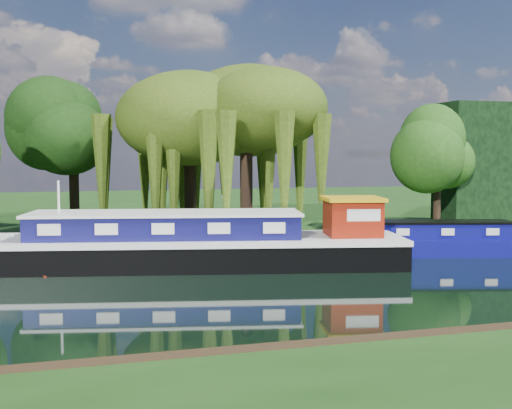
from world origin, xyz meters
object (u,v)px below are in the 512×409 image
object	(u,v)px
narrowboat	(421,242)
white_cruiser	(494,253)
red_dinghy	(72,272)
dutch_barge	(193,244)

from	to	relation	value
narrowboat	white_cruiser	world-z (taller)	narrowboat
red_dinghy	white_cruiser	bearing A→B (deg)	-86.06
dutch_barge	red_dinghy	xyz separation A→B (m)	(-5.30, 0.13, -1.01)
narrowboat	dutch_barge	bearing A→B (deg)	-164.63
narrowboat	red_dinghy	world-z (taller)	narrowboat
dutch_barge	white_cruiser	world-z (taller)	dutch_barge
dutch_barge	red_dinghy	world-z (taller)	dutch_barge
dutch_barge	narrowboat	size ratio (longest dim) A/B	1.54
red_dinghy	white_cruiser	world-z (taller)	white_cruiser
narrowboat	red_dinghy	size ratio (longest dim) A/B	4.12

